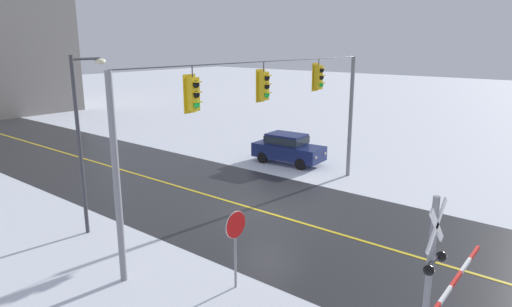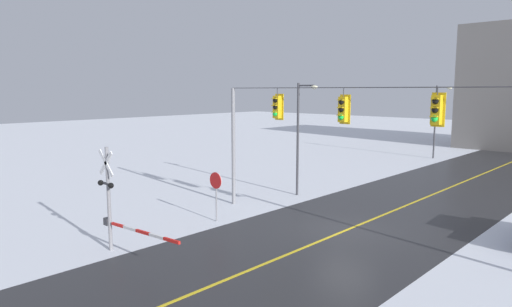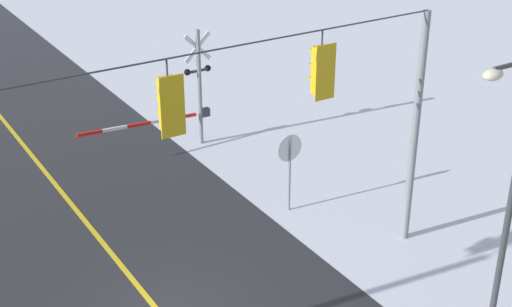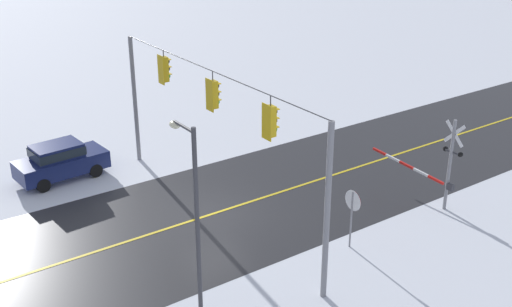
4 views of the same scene
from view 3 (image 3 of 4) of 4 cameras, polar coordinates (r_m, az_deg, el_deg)
signal_span at (r=14.76m, az=-7.24°, el=-0.00°), size 14.20×0.47×6.22m
stop_sign at (r=20.41m, az=2.61°, el=-0.17°), size 0.80×0.09×2.35m
railroad_crossing at (r=24.40m, az=-5.31°, el=4.81°), size 4.81×0.31×4.00m
streetlamp_near at (r=15.19m, az=18.95°, el=-1.93°), size 1.39×0.28×6.50m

